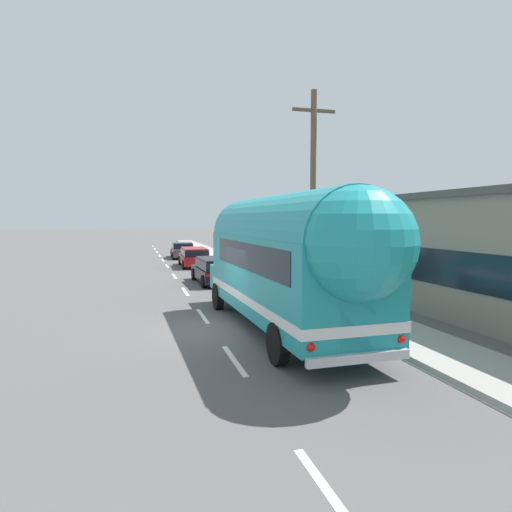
{
  "coord_description": "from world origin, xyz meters",
  "views": [
    {
      "loc": [
        -2.27,
        -13.33,
        3.4
      ],
      "look_at": [
        1.94,
        1.95,
        2.08
      ],
      "focal_mm": 31.14,
      "sensor_mm": 36.0,
      "label": 1
    }
  ],
  "objects_px": {
    "utility_pole": "(313,194)",
    "car_lead": "(215,269)",
    "car_second": "(194,256)",
    "painted_bus": "(288,257)",
    "car_third": "(182,249)"
  },
  "relations": [
    {
      "from": "utility_pole",
      "to": "car_lead",
      "type": "relative_size",
      "value": 1.88
    },
    {
      "from": "car_second",
      "to": "utility_pole",
      "type": "bearing_deg",
      "value": -78.92
    },
    {
      "from": "utility_pole",
      "to": "car_second",
      "type": "relative_size",
      "value": 1.78
    },
    {
      "from": "utility_pole",
      "to": "car_lead",
      "type": "xyz_separation_m",
      "value": [
        -2.91,
        6.22,
        -3.63
      ]
    },
    {
      "from": "painted_bus",
      "to": "car_lead",
      "type": "xyz_separation_m",
      "value": [
        -0.2,
        10.92,
        -1.51
      ]
    },
    {
      "from": "painted_bus",
      "to": "car_third",
      "type": "xyz_separation_m",
      "value": [
        -0.21,
        27.07,
        -1.56
      ]
    },
    {
      "from": "car_second",
      "to": "car_third",
      "type": "height_order",
      "value": "same"
    },
    {
      "from": "car_lead",
      "to": "painted_bus",
      "type": "bearing_deg",
      "value": -88.97
    },
    {
      "from": "painted_bus",
      "to": "car_second",
      "type": "distance_m",
      "value": 19.57
    },
    {
      "from": "utility_pole",
      "to": "car_third",
      "type": "xyz_separation_m",
      "value": [
        -2.92,
        22.37,
        -3.68
      ]
    },
    {
      "from": "utility_pole",
      "to": "car_third",
      "type": "bearing_deg",
      "value": 97.45
    },
    {
      "from": "utility_pole",
      "to": "painted_bus",
      "type": "xyz_separation_m",
      "value": [
        -2.71,
        -4.7,
        -2.12
      ]
    },
    {
      "from": "painted_bus",
      "to": "car_lead",
      "type": "bearing_deg",
      "value": 91.03
    },
    {
      "from": "car_lead",
      "to": "car_second",
      "type": "bearing_deg",
      "value": 89.96
    },
    {
      "from": "painted_bus",
      "to": "utility_pole",
      "type": "bearing_deg",
      "value": 60.02
    }
  ]
}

